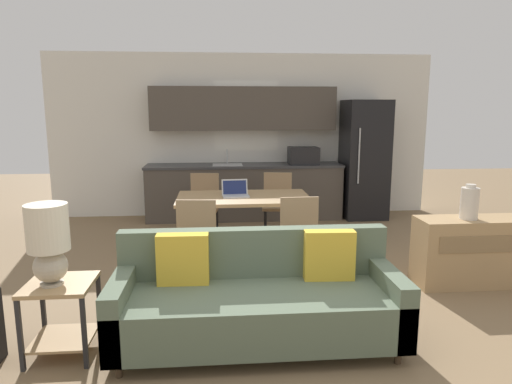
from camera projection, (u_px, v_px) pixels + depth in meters
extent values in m
plane|color=#7F6647|center=(279.00, 352.00, 3.42)|extent=(20.00, 20.00, 0.00)
cube|color=silver|center=(243.00, 136.00, 7.72)|extent=(6.40, 0.06, 2.70)
cube|color=white|center=(246.00, 116.00, 7.63)|extent=(1.08, 0.01, 1.14)
cube|color=#4C443D|center=(244.00, 193.00, 7.55)|extent=(3.17, 0.62, 0.86)
cube|color=#38383A|center=(244.00, 166.00, 7.47)|extent=(3.20, 0.65, 0.04)
cube|color=#B2B5B7|center=(227.00, 165.00, 7.39)|extent=(0.48, 0.36, 0.01)
cylinder|color=#B7BABC|center=(227.00, 156.00, 7.54)|extent=(0.02, 0.02, 0.24)
cube|color=#4C443D|center=(243.00, 109.00, 7.44)|extent=(3.01, 0.34, 0.70)
cube|color=black|center=(303.00, 156.00, 7.47)|extent=(0.48, 0.36, 0.28)
cube|color=black|center=(364.00, 159.00, 7.56)|extent=(0.69, 0.71, 1.94)
cylinder|color=silver|center=(359.00, 156.00, 7.15)|extent=(0.02, 0.02, 0.87)
cube|color=tan|center=(244.00, 198.00, 5.58)|extent=(1.62, 0.92, 0.04)
cylinder|color=tan|center=(180.00, 238.00, 5.20)|extent=(0.05, 0.05, 0.70)
cylinder|color=tan|center=(310.00, 235.00, 5.32)|extent=(0.05, 0.05, 0.70)
cylinder|color=tan|center=(185.00, 221.00, 5.98)|extent=(0.05, 0.05, 0.70)
cylinder|color=tan|center=(298.00, 218.00, 6.11)|extent=(0.05, 0.05, 0.70)
cylinder|color=#3D2D1E|center=(119.00, 370.00, 3.10)|extent=(0.05, 0.05, 0.10)
cylinder|color=#3D2D1E|center=(398.00, 357.00, 3.26)|extent=(0.05, 0.05, 0.10)
cylinder|color=#3D2D1E|center=(135.00, 326.00, 3.73)|extent=(0.05, 0.05, 0.10)
cylinder|color=#3D2D1E|center=(369.00, 317.00, 3.89)|extent=(0.05, 0.05, 0.10)
cube|color=#566651|center=(258.00, 313.00, 3.45)|extent=(2.16, 0.80, 0.35)
cube|color=#566651|center=(254.00, 273.00, 3.74)|extent=(2.16, 0.14, 0.75)
cube|color=#566651|center=(121.00, 309.00, 3.36)|extent=(0.14, 0.80, 0.49)
cube|color=#566651|center=(388.00, 300.00, 3.53)|extent=(0.14, 0.80, 0.49)
cube|color=gold|center=(183.00, 259.00, 3.53)|extent=(0.40, 0.13, 0.40)
cube|color=gold|center=(329.00, 255.00, 3.63)|extent=(0.41, 0.14, 0.40)
cube|color=tan|center=(60.00, 284.00, 3.31)|extent=(0.47, 0.47, 0.03)
cube|color=tan|center=(64.00, 338.00, 3.38)|extent=(0.42, 0.42, 0.02)
cube|color=#232326|center=(20.00, 336.00, 3.13)|extent=(0.03, 0.03, 0.53)
cube|color=#232326|center=(84.00, 333.00, 3.17)|extent=(0.03, 0.03, 0.53)
cube|color=#232326|center=(43.00, 309.00, 3.55)|extent=(0.03, 0.03, 0.53)
cube|color=#232326|center=(100.00, 307.00, 3.59)|extent=(0.03, 0.03, 0.53)
cylinder|color=#B2A893|center=(52.00, 283.00, 3.27)|extent=(0.16, 0.16, 0.02)
sphere|color=#B2A893|center=(51.00, 266.00, 3.24)|extent=(0.24, 0.24, 0.24)
cylinder|color=beige|center=(47.00, 227.00, 3.19)|extent=(0.29, 0.29, 0.33)
cube|color=tan|center=(471.00, 252.00, 4.69)|extent=(1.14, 0.40, 0.70)
cube|color=olive|center=(484.00, 244.00, 4.46)|extent=(0.91, 0.01, 0.17)
cylinder|color=beige|center=(469.00, 203.00, 4.57)|extent=(0.18, 0.18, 0.32)
cylinder|color=beige|center=(471.00, 186.00, 4.54)|extent=(0.10, 0.10, 0.04)
cube|color=#997A56|center=(203.00, 208.00, 6.32)|extent=(0.47, 0.47, 0.04)
cube|color=#997A56|center=(205.00, 189.00, 6.47)|extent=(0.40, 0.08, 0.44)
cylinder|color=black|center=(189.00, 227.00, 6.20)|extent=(0.03, 0.03, 0.42)
cylinder|color=black|center=(214.00, 227.00, 6.19)|extent=(0.03, 0.03, 0.42)
cylinder|color=black|center=(194.00, 221.00, 6.53)|extent=(0.03, 0.03, 0.42)
cylinder|color=black|center=(217.00, 221.00, 6.52)|extent=(0.03, 0.03, 0.42)
cube|color=#997A56|center=(295.00, 235.00, 4.97)|extent=(0.44, 0.44, 0.04)
cube|color=#997A56|center=(299.00, 218.00, 4.74)|extent=(0.40, 0.05, 0.44)
cylinder|color=black|center=(306.00, 250.00, 5.20)|extent=(0.03, 0.03, 0.42)
cylinder|color=black|center=(277.00, 251.00, 5.16)|extent=(0.03, 0.03, 0.42)
cylinder|color=black|center=(314.00, 260.00, 4.87)|extent=(0.03, 0.03, 0.42)
cylinder|color=black|center=(282.00, 261.00, 4.82)|extent=(0.03, 0.03, 0.42)
cube|color=#997A56|center=(199.00, 239.00, 4.83)|extent=(0.46, 0.46, 0.04)
cube|color=#997A56|center=(196.00, 221.00, 4.59)|extent=(0.40, 0.07, 0.44)
cylinder|color=black|center=(217.00, 255.00, 5.03)|extent=(0.03, 0.03, 0.42)
cylinder|color=black|center=(187.00, 255.00, 5.04)|extent=(0.03, 0.03, 0.42)
cylinder|color=black|center=(214.00, 265.00, 4.70)|extent=(0.03, 0.03, 0.42)
cylinder|color=black|center=(181.00, 265.00, 4.70)|extent=(0.03, 0.03, 0.42)
cube|color=#997A56|center=(278.00, 207.00, 6.39)|extent=(0.47, 0.47, 0.04)
cube|color=#997A56|center=(278.00, 188.00, 6.54)|extent=(0.40, 0.08, 0.44)
cylinder|color=black|center=(265.00, 226.00, 6.27)|extent=(0.03, 0.03, 0.42)
cylinder|color=black|center=(290.00, 226.00, 6.25)|extent=(0.03, 0.03, 0.42)
cylinder|color=black|center=(266.00, 220.00, 6.60)|extent=(0.03, 0.03, 0.42)
cylinder|color=black|center=(289.00, 220.00, 6.59)|extent=(0.03, 0.03, 0.42)
cube|color=#B7BABC|center=(236.00, 196.00, 5.55)|extent=(0.34, 0.24, 0.02)
cube|color=#B7BABC|center=(235.00, 187.00, 5.65)|extent=(0.32, 0.08, 0.20)
cube|color=navy|center=(235.00, 187.00, 5.64)|extent=(0.29, 0.06, 0.17)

